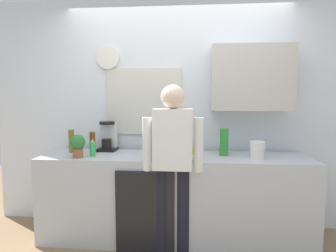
{
  "coord_description": "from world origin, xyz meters",
  "views": [
    {
      "loc": [
        0.19,
        -2.68,
        1.49
      ],
      "look_at": [
        -0.07,
        0.25,
        1.2
      ],
      "focal_mm": 31.36,
      "sensor_mm": 36.0,
      "label": 1
    }
  ],
  "objects_px": {
    "potted_plant": "(78,144)",
    "person_at_sink": "(173,155)",
    "bottle_clear_soda": "(224,142)",
    "bottle_red_vinegar": "(172,148)",
    "bottle_amber_beer": "(92,143)",
    "coffee_maker": "(108,137)",
    "bottle_green_wine": "(156,144)",
    "bottle_dark_sauce": "(152,143)",
    "mixing_bowl": "(181,148)",
    "storage_canister": "(257,150)",
    "cup_yellow_cup": "(190,150)",
    "bottle_olive_oil": "(71,141)",
    "dish_soap": "(92,149)"
  },
  "relations": [
    {
      "from": "coffee_maker",
      "to": "person_at_sink",
      "type": "distance_m",
      "value": 0.95
    },
    {
      "from": "cup_yellow_cup",
      "to": "bottle_olive_oil",
      "type": "bearing_deg",
      "value": 179.88
    },
    {
      "from": "potted_plant",
      "to": "person_at_sink",
      "type": "xyz_separation_m",
      "value": [
        0.96,
        -0.12,
        -0.07
      ]
    },
    {
      "from": "bottle_olive_oil",
      "to": "person_at_sink",
      "type": "distance_m",
      "value": 1.2
    },
    {
      "from": "mixing_bowl",
      "to": "potted_plant",
      "type": "relative_size",
      "value": 0.96
    },
    {
      "from": "bottle_olive_oil",
      "to": "bottle_dark_sauce",
      "type": "bearing_deg",
      "value": 8.55
    },
    {
      "from": "bottle_red_vinegar",
      "to": "storage_canister",
      "type": "height_order",
      "value": "bottle_red_vinegar"
    },
    {
      "from": "bottle_amber_beer",
      "to": "dish_soap",
      "type": "relative_size",
      "value": 1.28
    },
    {
      "from": "bottle_clear_soda",
      "to": "person_at_sink",
      "type": "relative_size",
      "value": 0.17
    },
    {
      "from": "bottle_red_vinegar",
      "to": "cup_yellow_cup",
      "type": "height_order",
      "value": "bottle_red_vinegar"
    },
    {
      "from": "bottle_olive_oil",
      "to": "dish_soap",
      "type": "relative_size",
      "value": 1.39
    },
    {
      "from": "storage_canister",
      "to": "bottle_green_wine",
      "type": "bearing_deg",
      "value": -173.49
    },
    {
      "from": "person_at_sink",
      "to": "potted_plant",
      "type": "bearing_deg",
      "value": 178.78
    },
    {
      "from": "person_at_sink",
      "to": "bottle_dark_sauce",
      "type": "bearing_deg",
      "value": 123.54
    },
    {
      "from": "coffee_maker",
      "to": "storage_canister",
      "type": "distance_m",
      "value": 1.62
    },
    {
      "from": "mixing_bowl",
      "to": "person_at_sink",
      "type": "height_order",
      "value": "person_at_sink"
    },
    {
      "from": "bottle_dark_sauce",
      "to": "mixing_bowl",
      "type": "relative_size",
      "value": 0.82
    },
    {
      "from": "coffee_maker",
      "to": "bottle_red_vinegar",
      "type": "distance_m",
      "value": 0.86
    },
    {
      "from": "bottle_amber_beer",
      "to": "mixing_bowl",
      "type": "bearing_deg",
      "value": 10.66
    },
    {
      "from": "bottle_red_vinegar",
      "to": "bottle_olive_oil",
      "type": "xyz_separation_m",
      "value": [
        -1.11,
        0.25,
        0.01
      ]
    },
    {
      "from": "bottle_green_wine",
      "to": "bottle_dark_sauce",
      "type": "bearing_deg",
      "value": 103.28
    },
    {
      "from": "bottle_olive_oil",
      "to": "bottle_red_vinegar",
      "type": "bearing_deg",
      "value": -12.75
    },
    {
      "from": "bottle_olive_oil",
      "to": "bottle_dark_sauce",
      "type": "relative_size",
      "value": 1.39
    },
    {
      "from": "bottle_green_wine",
      "to": "storage_canister",
      "type": "relative_size",
      "value": 1.76
    },
    {
      "from": "coffee_maker",
      "to": "potted_plant",
      "type": "height_order",
      "value": "coffee_maker"
    },
    {
      "from": "bottle_red_vinegar",
      "to": "bottle_clear_soda",
      "type": "relative_size",
      "value": 0.79
    },
    {
      "from": "bottle_red_vinegar",
      "to": "person_at_sink",
      "type": "height_order",
      "value": "person_at_sink"
    },
    {
      "from": "storage_canister",
      "to": "cup_yellow_cup",
      "type": "bearing_deg",
      "value": 166.65
    },
    {
      "from": "bottle_red_vinegar",
      "to": "bottle_amber_beer",
      "type": "bearing_deg",
      "value": 165.7
    },
    {
      "from": "bottle_clear_soda",
      "to": "dish_soap",
      "type": "height_order",
      "value": "bottle_clear_soda"
    },
    {
      "from": "bottle_clear_soda",
      "to": "bottle_amber_beer",
      "type": "bearing_deg",
      "value": -179.77
    },
    {
      "from": "cup_yellow_cup",
      "to": "potted_plant",
      "type": "height_order",
      "value": "potted_plant"
    },
    {
      "from": "person_at_sink",
      "to": "mixing_bowl",
      "type": "bearing_deg",
      "value": 89.72
    },
    {
      "from": "bottle_clear_soda",
      "to": "mixing_bowl",
      "type": "xyz_separation_m",
      "value": [
        -0.45,
        0.17,
        -0.1
      ]
    },
    {
      "from": "bottle_clear_soda",
      "to": "storage_canister",
      "type": "bearing_deg",
      "value": -23.1
    },
    {
      "from": "coffee_maker",
      "to": "bottle_green_wine",
      "type": "xyz_separation_m",
      "value": [
        0.6,
        -0.43,
        0.0
      ]
    },
    {
      "from": "bottle_green_wine",
      "to": "mixing_bowl",
      "type": "bearing_deg",
      "value": 61.27
    },
    {
      "from": "bottle_green_wine",
      "to": "bottle_clear_soda",
      "type": "xyz_separation_m",
      "value": [
        0.68,
        0.25,
        -0.01
      ]
    },
    {
      "from": "bottle_dark_sauce",
      "to": "person_at_sink",
      "type": "xyz_separation_m",
      "value": [
        0.27,
        -0.51,
        -0.03
      ]
    },
    {
      "from": "bottle_olive_oil",
      "to": "cup_yellow_cup",
      "type": "xyz_separation_m",
      "value": [
        1.3,
        -0.0,
        -0.08
      ]
    },
    {
      "from": "coffee_maker",
      "to": "bottle_amber_beer",
      "type": "relative_size",
      "value": 1.43
    },
    {
      "from": "potted_plant",
      "to": "storage_canister",
      "type": "distance_m",
      "value": 1.78
    },
    {
      "from": "bottle_green_wine",
      "to": "storage_canister",
      "type": "xyz_separation_m",
      "value": [
        0.99,
        0.11,
        -0.06
      ]
    },
    {
      "from": "bottle_clear_soda",
      "to": "cup_yellow_cup",
      "type": "bearing_deg",
      "value": 176.23
    },
    {
      "from": "cup_yellow_cup",
      "to": "bottle_clear_soda",
      "type": "bearing_deg",
      "value": -3.77
    },
    {
      "from": "bottle_clear_soda",
      "to": "bottle_dark_sauce",
      "type": "bearing_deg",
      "value": 168.61
    },
    {
      "from": "bottle_olive_oil",
      "to": "potted_plant",
      "type": "distance_m",
      "value": 0.32
    },
    {
      "from": "bottle_amber_beer",
      "to": "mixing_bowl",
      "type": "height_order",
      "value": "bottle_amber_beer"
    },
    {
      "from": "bottle_dark_sauce",
      "to": "bottle_olive_oil",
      "type": "bearing_deg",
      "value": -171.45
    },
    {
      "from": "bottle_green_wine",
      "to": "mixing_bowl",
      "type": "xyz_separation_m",
      "value": [
        0.23,
        0.42,
        -0.11
      ]
    }
  ]
}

